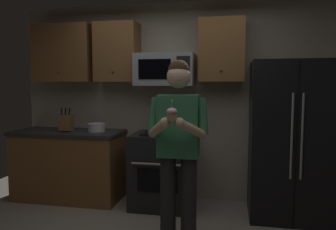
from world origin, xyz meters
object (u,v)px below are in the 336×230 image
oven_range (163,170)px  knife_block (67,123)px  cupcake (172,114)px  refrigerator (290,140)px  person (178,142)px  microwave (165,70)px  bowl_large_white (97,127)px

oven_range → knife_block: bearing=-178.7°
knife_block → cupcake: 2.09m
refrigerator → person: (-1.15, -0.92, 0.10)m
microwave → person: (0.35, -1.08, -0.72)m
knife_block → cupcake: size_ratio=1.84×
oven_range → refrigerator: bearing=-1.5°
knife_block → person: (1.64, -0.93, -0.04)m
refrigerator → knife_block: 2.80m
oven_range → refrigerator: size_ratio=0.52×
bowl_large_white → cupcake: (1.26, -1.34, 0.32)m
oven_range → microwave: (0.00, 0.12, 1.26)m
knife_block → cupcake: cupcake is taller
knife_block → person: bearing=-29.6°
knife_block → bowl_large_white: (0.39, 0.07, -0.06)m
knife_block → cupcake: bearing=-37.5°
microwave → bowl_large_white: microwave is taller
oven_range → bowl_large_white: bearing=177.2°
oven_range → microwave: microwave is taller
refrigerator → cupcake: bearing=-132.6°
microwave → refrigerator: size_ratio=0.41×
cupcake → oven_range: bearing=105.2°
microwave → knife_block: size_ratio=2.31×
oven_range → knife_block: knife_block is taller
oven_range → cupcake: bearing=-74.8°
bowl_large_white → person: 1.61m
refrigerator → microwave: bearing=174.0°
refrigerator → bowl_large_white: size_ratio=7.80×
bowl_large_white → person: (1.26, -1.01, 0.02)m
bowl_large_white → person: person is taller
microwave → person: size_ratio=0.42×
person → cupcake: (0.00, -0.33, 0.30)m
microwave → knife_block: (-1.29, -0.15, -0.69)m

